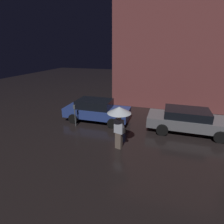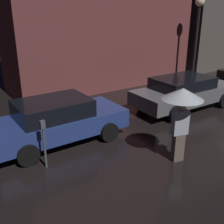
# 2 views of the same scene
# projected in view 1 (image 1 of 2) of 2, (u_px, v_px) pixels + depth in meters

# --- Properties ---
(building_facade_left) EXTENTS (9.62, 3.00, 9.83)m
(building_facade_left) POSITION_uv_depth(u_px,v_px,m) (179.00, 42.00, 13.17)
(building_facade_left) COLOR brown
(building_facade_left) RESTS_ON ground
(parked_car_blue) EXTENTS (4.18, 1.92, 1.40)m
(parked_car_blue) POSITION_uv_depth(u_px,v_px,m) (96.00, 110.00, 11.35)
(parked_car_blue) COLOR navy
(parked_car_blue) RESTS_ON ground
(parked_car_grey) EXTENTS (4.57, 2.01, 1.32)m
(parked_car_grey) POSITION_uv_depth(u_px,v_px,m) (188.00, 120.00, 9.82)
(parked_car_grey) COLOR slate
(parked_car_grey) RESTS_ON ground
(pedestrian_with_umbrella) EXTENTS (1.08, 1.08, 2.09)m
(pedestrian_with_umbrella) POSITION_uv_depth(u_px,v_px,m) (119.00, 116.00, 7.81)
(pedestrian_with_umbrella) COLOR #66564C
(pedestrian_with_umbrella) RESTS_ON ground
(parking_meter) EXTENTS (0.12, 0.10, 1.35)m
(parking_meter) POSITION_uv_depth(u_px,v_px,m) (75.00, 113.00, 10.46)
(parking_meter) COLOR #4C5154
(parking_meter) RESTS_ON ground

